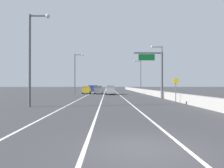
% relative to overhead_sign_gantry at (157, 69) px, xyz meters
% --- Properties ---
extents(ground_plane, '(320.00, 320.00, 0.00)m').
position_rel_overhead_sign_gantry_xyz_m(ground_plane, '(-6.78, 37.44, -4.73)').
color(ground_plane, '#38383A').
extents(lane_stripe_left, '(0.16, 130.00, 0.00)m').
position_rel_overhead_sign_gantry_xyz_m(lane_stripe_left, '(-12.28, 28.44, -4.73)').
color(lane_stripe_left, silver).
rests_on(lane_stripe_left, ground_plane).
extents(lane_stripe_center, '(0.16, 130.00, 0.00)m').
position_rel_overhead_sign_gantry_xyz_m(lane_stripe_center, '(-8.78, 28.44, -4.73)').
color(lane_stripe_center, silver).
rests_on(lane_stripe_center, ground_plane).
extents(lane_stripe_right, '(0.16, 130.00, 0.00)m').
position_rel_overhead_sign_gantry_xyz_m(lane_stripe_right, '(-5.28, 28.44, -4.73)').
color(lane_stripe_right, silver).
rests_on(lane_stripe_right, ground_plane).
extents(jersey_barrier_right, '(0.60, 120.00, 1.10)m').
position_rel_overhead_sign_gantry_xyz_m(jersey_barrier_right, '(1.34, 13.44, -4.18)').
color(jersey_barrier_right, gray).
rests_on(jersey_barrier_right, ground_plane).
extents(overhead_sign_gantry, '(4.68, 0.36, 7.50)m').
position_rel_overhead_sign_gantry_xyz_m(overhead_sign_gantry, '(0.00, 0.00, 0.00)').
color(overhead_sign_gantry, '#47474C').
rests_on(overhead_sign_gantry, ground_plane).
extents(speed_advisory_sign, '(0.60, 0.11, 3.00)m').
position_rel_overhead_sign_gantry_xyz_m(speed_advisory_sign, '(0.44, -7.83, -2.96)').
color(speed_advisory_sign, '#4C4C51').
rests_on(speed_advisory_sign, ground_plane).
extents(lamp_post_right_second, '(2.14, 0.44, 9.36)m').
position_rel_overhead_sign_gantry_xyz_m(lamp_post_right_second, '(1.71, 4.92, 0.69)').
color(lamp_post_right_second, '#4C4C51').
rests_on(lamp_post_right_second, ground_plane).
extents(lamp_post_right_third, '(2.14, 0.44, 9.36)m').
position_rel_overhead_sign_gantry_xyz_m(lamp_post_right_third, '(1.49, 28.22, 0.69)').
color(lamp_post_right_third, '#4C4C51').
rests_on(lamp_post_right_third, ground_plane).
extents(lamp_post_left_near, '(2.14, 0.44, 9.36)m').
position_rel_overhead_sign_gantry_xyz_m(lamp_post_left_near, '(-15.51, -12.38, 0.69)').
color(lamp_post_left_near, '#4C4C51').
rests_on(lamp_post_left_near, ground_plane).
extents(lamp_post_left_mid, '(2.14, 0.44, 9.36)m').
position_rel_overhead_sign_gantry_xyz_m(lamp_post_left_mid, '(-15.24, 15.58, 0.69)').
color(lamp_post_left_mid, '#4C4C51').
rests_on(lamp_post_left_mid, ground_plane).
extents(car_yellow_0, '(1.83, 4.17, 1.89)m').
position_rel_overhead_sign_gantry_xyz_m(car_yellow_0, '(-13.09, 18.94, -3.79)').
color(car_yellow_0, gold).
rests_on(car_yellow_0, ground_plane).
extents(car_blue_1, '(2.03, 4.56, 2.03)m').
position_rel_overhead_sign_gantry_xyz_m(car_blue_1, '(-13.31, 37.45, -3.71)').
color(car_blue_1, '#1E389E').
rests_on(car_blue_1, ground_plane).
extents(car_silver_2, '(2.01, 4.82, 2.06)m').
position_rel_overhead_sign_gantry_xyz_m(car_silver_2, '(-7.40, 13.99, -3.70)').
color(car_silver_2, '#B7B7BC').
rests_on(car_silver_2, ground_plane).
extents(car_green_3, '(2.02, 4.10, 2.01)m').
position_rel_overhead_sign_gantry_xyz_m(car_green_3, '(-13.54, 67.40, -3.73)').
color(car_green_3, '#196033').
rests_on(car_green_3, ground_plane).
extents(car_gray_4, '(1.97, 4.70, 2.00)m').
position_rel_overhead_sign_gantry_xyz_m(car_gray_4, '(-10.13, 17.55, -3.73)').
color(car_gray_4, slate).
rests_on(car_gray_4, ground_plane).
extents(car_red_5, '(1.93, 4.21, 1.94)m').
position_rel_overhead_sign_gantry_xyz_m(car_red_5, '(-13.15, 50.42, -3.76)').
color(car_red_5, red).
rests_on(car_red_5, ground_plane).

